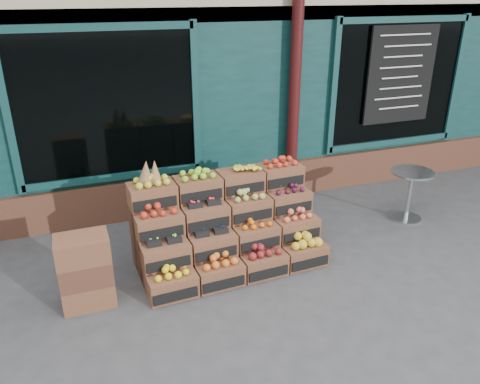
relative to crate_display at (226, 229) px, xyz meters
name	(u,v)px	position (x,y,z in m)	size (l,w,h in m)	color
ground	(275,274)	(0.44, -0.53, -0.44)	(60.00, 60.00, 0.00)	#3D3D3F
shop_facade	(171,35)	(0.45, 4.58, 1.96)	(12.00, 6.24, 4.80)	#0F3635
crate_display	(226,229)	(0.00, 0.00, 0.00)	(2.31, 1.20, 1.42)	brown
spare_crates	(86,271)	(-1.73, -0.33, -0.02)	(0.56, 0.39, 0.84)	brown
bistro_table	(410,190)	(2.94, 0.15, 0.05)	(0.62, 0.62, 0.78)	#B6B9BD
shopkeeper	(97,141)	(-1.30, 2.37, 0.62)	(0.77, 0.51, 2.11)	#14481B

